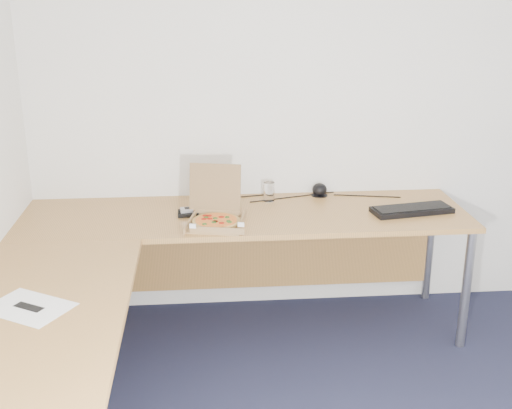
{
  "coord_description": "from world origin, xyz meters",
  "views": [
    {
      "loc": [
        -0.73,
        -2.03,
        1.95
      ],
      "look_at": [
        -0.45,
        1.28,
        0.82
      ],
      "focal_mm": 45.55,
      "sensor_mm": 36.0,
      "label": 1
    }
  ],
  "objects": [
    {
      "name": "cable_bundle",
      "position": [
        -0.19,
        1.66,
        0.73
      ],
      "size": [
        0.6,
        0.12,
        0.01
      ],
      "primitive_type": null,
      "rotation": [
        0.0,
        0.0,
        0.14
      ],
      "color": "black",
      "rests_on": "desk"
    },
    {
      "name": "desk",
      "position": [
        -0.82,
        0.97,
        0.7
      ],
      "size": [
        2.5,
        2.2,
        0.73
      ],
      "color": "#B47D3E",
      "rests_on": "ground"
    },
    {
      "name": "phone",
      "position": [
        -0.81,
        1.4,
        0.76
      ],
      "size": [
        0.11,
        0.07,
        0.02
      ],
      "primitive_type": "cube",
      "rotation": [
        0.0,
        0.0,
        0.13
      ],
      "color": "#B2B5BA",
      "rests_on": "wallet"
    },
    {
      "name": "drinking_glass",
      "position": [
        -0.34,
        1.61,
        0.79
      ],
      "size": [
        0.06,
        0.06,
        0.11
      ],
      "primitive_type": "cylinder",
      "color": "white",
      "rests_on": "desk"
    },
    {
      "name": "room_shell",
      "position": [
        0.0,
        0.0,
        1.25
      ],
      "size": [
        3.5,
        3.5,
        2.5
      ],
      "primitive_type": null,
      "color": "silver",
      "rests_on": "ground"
    },
    {
      "name": "paper_sheet",
      "position": [
        -1.44,
        0.35,
        0.73
      ],
      "size": [
        0.39,
        0.36,
        0.0
      ],
      "primitive_type": "cube",
      "rotation": [
        0.0,
        0.0,
        -0.54
      ],
      "color": "white",
      "rests_on": "desk"
    },
    {
      "name": "dome_speaker",
      "position": [
        -0.03,
        1.68,
        0.77
      ],
      "size": [
        0.1,
        0.1,
        0.08
      ],
      "primitive_type": "ellipsoid",
      "color": "black",
      "rests_on": "desk"
    },
    {
      "name": "wallet",
      "position": [
        -0.82,
        1.4,
        0.74
      ],
      "size": [
        0.12,
        0.1,
        0.02
      ],
      "primitive_type": "cube",
      "rotation": [
        0.0,
        0.0,
        0.01
      ],
      "color": "black",
      "rests_on": "desk"
    },
    {
      "name": "keyboard",
      "position": [
        0.44,
        1.33,
        0.74
      ],
      "size": [
        0.47,
        0.24,
        0.03
      ],
      "primitive_type": "cube",
      "rotation": [
        0.0,
        0.0,
        0.17
      ],
      "color": "black",
      "rests_on": "desk"
    },
    {
      "name": "pizza_box",
      "position": [
        -0.67,
        1.23,
        0.76
      ],
      "size": [
        0.28,
        0.33,
        0.29
      ],
      "rotation": [
        0.0,
        0.0,
        -0.21
      ],
      "color": "#9E7849",
      "rests_on": "desk"
    }
  ]
}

